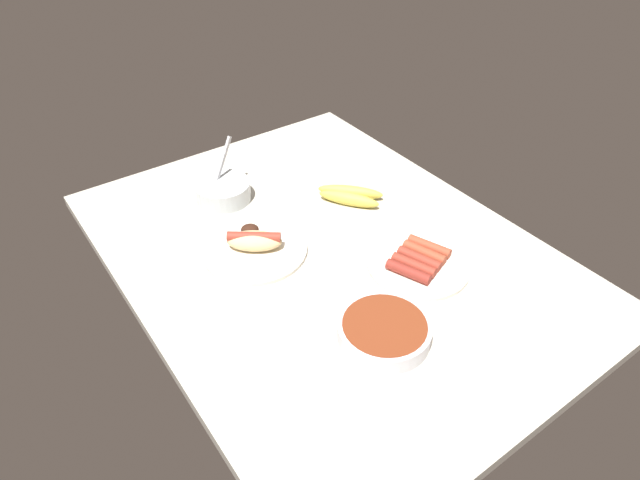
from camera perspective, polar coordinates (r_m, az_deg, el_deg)
ground_plane at (r=134.02cm, az=0.69°, el=-1.52°), size 120.00×90.00×3.00cm
plate_sausages at (r=129.83cm, az=10.09°, el=-2.28°), size 23.81×23.81×3.45cm
plate_hotdog_assembled at (r=132.64cm, az=-6.74°, el=-0.54°), size 24.93×24.93×5.61cm
bowl_chili at (r=111.99cm, az=6.61°, el=-9.22°), size 18.73×18.73×4.11cm
banana_bunch at (r=148.95cm, az=3.07°, el=4.61°), size 17.67×15.76×3.52cm
bowl_coleslaw at (r=151.10cm, az=-9.92°, el=5.06°), size 14.67×14.67×15.21cm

